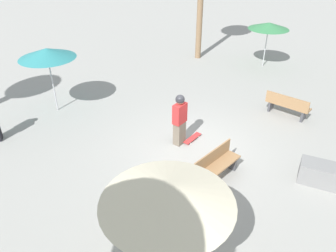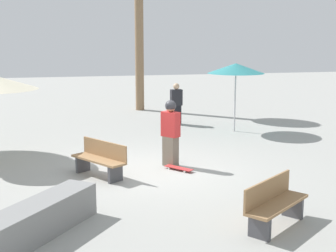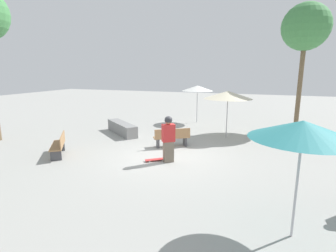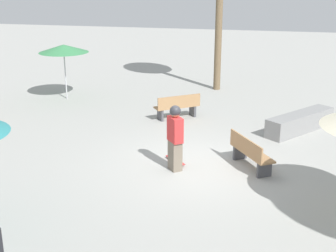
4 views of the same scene
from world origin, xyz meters
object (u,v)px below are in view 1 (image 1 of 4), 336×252
Objects in this scene: shade_umbrella_teal at (47,53)px; bench_far at (216,165)px; bench_near at (287,105)px; shade_umbrella_cream at (167,194)px; skater_main at (180,118)px; shade_umbrella_green at (269,26)px; skateboard at (192,138)px.

bench_far is at bearing -139.47° from shade_umbrella_teal.
bench_near is 8.86m from shade_umbrella_teal.
shade_umbrella_teal reaches higher than shade_umbrella_cream.
skater_main is 1.12× the size of bench_near.
skater_main is at bearing -18.47° from shade_umbrella_cream.
skater_main is at bearing -115.73° from bench_near.
shade_umbrella_cream is at bearing 143.68° from shade_umbrella_green.
skater_main is 0.71× the size of shade_umbrella_teal.
skater_main is 1.10× the size of bench_far.
shade_umbrella_green reaches higher than bench_near.
shade_umbrella_green is at bearing 125.05° from bench_near.
shade_umbrella_cream reaches higher than bench_near.
bench_near is 0.65× the size of shade_umbrella_cream.
shade_umbrella_green is (5.71, -6.00, 1.09)m from skater_main.
bench_near is at bearing -106.90° from shade_umbrella_teal.
skateboard is 2.01m from bench_far.
skater_main is 0.80× the size of shade_umbrella_green.
shade_umbrella_teal reaches higher than skateboard.
shade_umbrella_green reaches higher than skateboard.
skater_main is 1.00m from skateboard.
skater_main is 4.89m from shade_umbrella_cream.
skateboard is 8.12m from shade_umbrella_green.
bench_far is 0.66× the size of shade_umbrella_cream.
shade_umbrella_green is at bearing -76.55° from shade_umbrella_teal.
skateboard is 5.90m from shade_umbrella_teal.
skater_main is at bearing 133.60° from shade_umbrella_green.
skater_main reaches higher than bench_far.
bench_far is at bearing 144.24° from shade_umbrella_green.
skater_main is 5.32m from shade_umbrella_teal.
shade_umbrella_teal reaches higher than shade_umbrella_green.
shade_umbrella_cream reaches higher than bench_far.
shade_umbrella_teal is at bearing 105.62° from skateboard.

